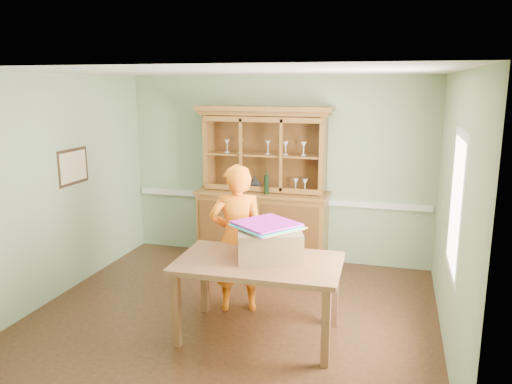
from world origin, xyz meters
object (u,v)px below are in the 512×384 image
(china_hutch, at_px, (263,209))
(cardboard_box, at_px, (269,244))
(dining_table, at_px, (259,270))
(person, at_px, (237,238))

(china_hutch, xyz_separation_m, cardboard_box, (0.63, -2.07, 0.18))
(dining_table, bearing_deg, china_hutch, 102.38)
(china_hutch, relative_size, dining_table, 1.35)
(china_hutch, distance_m, person, 1.64)
(china_hutch, height_order, dining_table, china_hutch)
(person, bearing_deg, cardboard_box, 118.54)
(dining_table, distance_m, person, 0.70)
(dining_table, height_order, person, person)
(china_hutch, bearing_deg, dining_table, -76.01)
(dining_table, distance_m, cardboard_box, 0.28)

